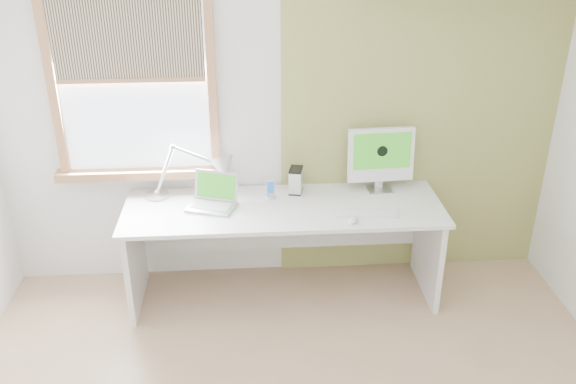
{
  "coord_description": "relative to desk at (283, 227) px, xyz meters",
  "views": [
    {
      "loc": [
        -0.24,
        -2.38,
        2.67
      ],
      "look_at": [
        0.0,
        1.05,
        1.0
      ],
      "focal_mm": 38.39,
      "sensor_mm": 36.0,
      "label": 1
    }
  ],
  "objects": [
    {
      "name": "room",
      "position": [
        0.01,
        -1.44,
        0.77
      ],
      "size": [
        4.04,
        3.54,
        2.64
      ],
      "color": "tan",
      "rests_on": "ground"
    },
    {
      "name": "accent_wall",
      "position": [
        1.01,
        0.3,
        0.77
      ],
      "size": [
        2.0,
        0.02,
        2.6
      ],
      "primitive_type": "cube",
      "color": "olive",
      "rests_on": "room"
    },
    {
      "name": "window",
      "position": [
        -0.99,
        0.27,
        1.01
      ],
      "size": [
        1.2,
        0.14,
        1.42
      ],
      "color": "#99623D",
      "rests_on": "room"
    },
    {
      "name": "desk",
      "position": [
        0.0,
        0.0,
        0.0
      ],
      "size": [
        2.2,
        0.7,
        0.73
      ],
      "color": "silver",
      "rests_on": "room"
    },
    {
      "name": "desk_lamp",
      "position": [
        -0.5,
        0.11,
        0.4
      ],
      "size": [
        0.69,
        0.29,
        0.4
      ],
      "color": "silver",
      "rests_on": "desk"
    },
    {
      "name": "laptop",
      "position": [
        -0.48,
        -0.01,
        0.25
      ],
      "size": [
        0.38,
        0.34,
        0.22
      ],
      "color": "silver",
      "rests_on": "desk"
    },
    {
      "name": "phone_dock",
      "position": [
        -0.08,
        0.08,
        0.24
      ],
      "size": [
        0.08,
        0.08,
        0.14
      ],
      "color": "silver",
      "rests_on": "desk"
    },
    {
      "name": "external_drive",
      "position": [
        0.1,
        0.16,
        0.29
      ],
      "size": [
        0.12,
        0.16,
        0.18
      ],
      "color": "silver",
      "rests_on": "desk"
    },
    {
      "name": "imac",
      "position": [
        0.71,
        0.16,
        0.46
      ],
      "size": [
        0.48,
        0.17,
        0.47
      ],
      "color": "silver",
      "rests_on": "desk"
    },
    {
      "name": "keyboard",
      "position": [
        0.54,
        -0.22,
        0.2
      ],
      "size": [
        0.43,
        0.16,
        0.02
      ],
      "color": "white",
      "rests_on": "desk"
    },
    {
      "name": "mouse",
      "position": [
        0.44,
        -0.32,
        0.21
      ],
      "size": [
        0.09,
        0.11,
        0.03
      ],
      "primitive_type": "ellipsoid",
      "rotation": [
        0.0,
        0.0,
        -0.43
      ],
      "color": "white",
      "rests_on": "desk"
    }
  ]
}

